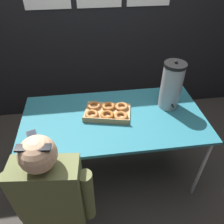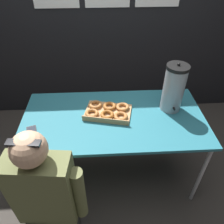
% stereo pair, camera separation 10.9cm
% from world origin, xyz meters
% --- Properties ---
extents(ground_plane, '(12.00, 12.00, 0.00)m').
position_xyz_m(ground_plane, '(0.00, 0.00, 0.00)').
color(ground_plane, '#3D3833').
extents(back_wall, '(6.00, 0.11, 2.41)m').
position_xyz_m(back_wall, '(0.00, 1.19, 1.21)').
color(back_wall, black).
rests_on(back_wall, ground).
extents(folding_table, '(1.57, 0.80, 0.78)m').
position_xyz_m(folding_table, '(0.00, 0.00, 0.73)').
color(folding_table, '#236675').
rests_on(folding_table, ground).
extents(donut_box, '(0.45, 0.35, 0.05)m').
position_xyz_m(donut_box, '(-0.05, 0.06, 0.80)').
color(donut_box, tan).
rests_on(donut_box, folding_table).
extents(coffee_urn, '(0.19, 0.21, 0.45)m').
position_xyz_m(coffee_urn, '(0.52, 0.10, 0.99)').
color(coffee_urn, '#939399').
rests_on(coffee_urn, folding_table).
extents(cell_phone, '(0.12, 0.17, 0.01)m').
position_xyz_m(cell_phone, '(-0.66, -0.16, 0.78)').
color(cell_phone, black).
rests_on(cell_phone, folding_table).
extents(person_seated, '(0.52, 0.24, 1.25)m').
position_xyz_m(person_seated, '(-0.47, -0.66, 0.60)').
color(person_seated, '#33332D').
rests_on(person_seated, ground).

